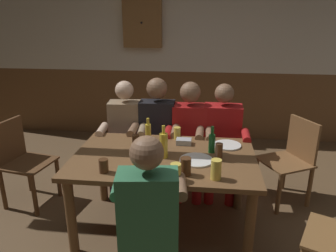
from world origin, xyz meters
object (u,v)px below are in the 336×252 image
Objects in this scene: pint_glass_3 at (186,166)px; pint_glass_4 at (136,143)px; chair_empty_near_right at (291,158)px; dining_table at (164,167)px; pint_glass_2 at (177,133)px; pint_glass_6 at (104,166)px; person_0 at (125,132)px; person_4 at (149,210)px; person_1 at (157,131)px; pint_glass_0 at (176,172)px; pint_glass_7 at (138,164)px; person_3 at (222,135)px; bottle_0 at (212,142)px; chair_empty_far_end at (21,160)px; person_2 at (189,134)px; condiment_caddy at (184,142)px; bottle_2 at (164,145)px; pint_glass_1 at (219,152)px; pint_glass_5 at (216,169)px; table_candle at (157,149)px; plate_1 at (227,145)px; plate_0 at (196,160)px; wall_dart_cabinet at (142,23)px.

pint_glass_3 is 0.61m from pint_glass_4.
chair_empty_near_right reaches higher than pint_glass_3.
pint_glass_2 reaches higher than dining_table.
pint_glass_6 is at bearing -177.16° from pint_glass_3.
person_0 is 1.52m from person_4.
pint_glass_3 is (0.38, -1.04, 0.11)m from person_1.
dining_table is 11.74× the size of pint_glass_0.
person_3 is at bearing 55.71° from pint_glass_7.
chair_empty_far_end is at bearing 175.05° from bottle_0.
person_2 is 1.23m from pint_glass_6.
pint_glass_2 is at bearing 100.02° from pint_glass_3.
bottle_0 is (0.40, 0.12, 0.20)m from dining_table.
pint_glass_3 reaches higher than pint_glass_0.
pint_glass_3 reaches higher than condiment_caddy.
bottle_2 is (-1.23, -0.67, 0.37)m from chair_empty_near_right.
pint_glass_7 is (-0.32, -0.57, 0.03)m from condiment_caddy.
pint_glass_2 is at bearing 138.68° from bottle_0.
pint_glass_1 is 0.33m from pint_glass_5.
table_candle is 0.60× the size of pint_glass_0.
bottle_2 is at bearing 179.85° from pint_glass_1.
dining_table is 6.21× the size of plate_1.
person_2 reaches higher than pint_glass_0.
plate_0 is at bearing 68.17° from pint_glass_0.
pint_glass_5 is (0.25, -1.08, 0.14)m from person_2.
condiment_caddy is 0.36m from bottle_2.
pint_glass_6 is (-0.97, -0.64, 0.05)m from plate_1.
plate_0 is (0.28, -0.07, 0.11)m from dining_table.
chair_empty_far_end reaches higher than pint_glass_0.
pint_glass_2 is at bearing 112.87° from plate_0.
pint_glass_4 reaches higher than pint_glass_6.
person_0 is 1.32m from pint_glass_0.
plate_0 is (-0.95, -0.71, 0.26)m from chair_empty_near_right.
wall_dart_cabinet is at bearing -91.80° from person_0.
condiment_caddy is 0.56× the size of plate_1.
person_1 is at bearing 119.80° from plate_0.
person_4 is (-0.19, -1.43, -0.01)m from person_2.
person_3 reaches higher than condiment_caddy.
plate_0 is 0.50m from pint_glass_7.
chair_empty_near_right is (1.24, 1.35, -0.19)m from person_4.
table_candle is 0.46m from pint_glass_3.
bottle_0 reaches higher than condiment_caddy.
bottle_0 reaches higher than pint_glass_0.
pint_glass_6 is 0.16× the size of wall_dart_cabinet.
chair_empty_far_end is (-2.02, -0.44, -0.19)m from person_3.
pint_glass_3 is 1.27× the size of pint_glass_7.
pint_glass_5 is at bearing -6.57° from pint_glass_7.
dining_table is 1.54m from chair_empty_far_end.
plate_1 is (0.56, 1.00, 0.07)m from person_4.
dining_table is 1.29× the size of person_0.
person_3 reaches higher than plate_1.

